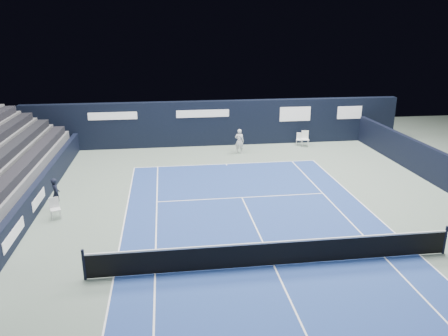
{
  "coord_description": "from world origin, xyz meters",
  "views": [
    {
      "loc": [
        -3.56,
        -13.09,
        8.01
      ],
      "look_at": [
        -0.77,
        7.21,
        1.3
      ],
      "focal_mm": 35.0,
      "sensor_mm": 36.0,
      "label": 1
    }
  ],
  "objects_px": {
    "tennis_net": "(274,253)",
    "tennis_player": "(239,141)",
    "folding_chair_back_a": "(299,137)",
    "line_judge_chair": "(55,207)",
    "folding_chair_back_b": "(305,137)"
  },
  "relations": [
    {
      "from": "tennis_net",
      "to": "tennis_player",
      "type": "relative_size",
      "value": 7.94
    },
    {
      "from": "folding_chair_back_a",
      "to": "tennis_net",
      "type": "height_order",
      "value": "tennis_net"
    },
    {
      "from": "tennis_player",
      "to": "line_judge_chair",
      "type": "bearing_deg",
      "value": -137.11
    },
    {
      "from": "folding_chair_back_a",
      "to": "line_judge_chair",
      "type": "relative_size",
      "value": 0.94
    },
    {
      "from": "folding_chair_back_a",
      "to": "tennis_net",
      "type": "relative_size",
      "value": 0.07
    },
    {
      "from": "line_judge_chair",
      "to": "tennis_net",
      "type": "distance_m",
      "value": 9.92
    },
    {
      "from": "folding_chair_back_b",
      "to": "line_judge_chair",
      "type": "distance_m",
      "value": 17.63
    },
    {
      "from": "folding_chair_back_b",
      "to": "tennis_net",
      "type": "height_order",
      "value": "tennis_net"
    },
    {
      "from": "tennis_player",
      "to": "folding_chair_back_b",
      "type": "bearing_deg",
      "value": 12.79
    },
    {
      "from": "line_judge_chair",
      "to": "tennis_net",
      "type": "xyz_separation_m",
      "value": [
        8.46,
        -5.18,
        -0.03
      ]
    },
    {
      "from": "folding_chair_back_a",
      "to": "folding_chair_back_b",
      "type": "distance_m",
      "value": 0.47
    },
    {
      "from": "folding_chair_back_b",
      "to": "tennis_player",
      "type": "height_order",
      "value": "tennis_player"
    },
    {
      "from": "line_judge_chair",
      "to": "tennis_player",
      "type": "relative_size",
      "value": 0.58
    },
    {
      "from": "folding_chair_back_a",
      "to": "folding_chair_back_b",
      "type": "bearing_deg",
      "value": -27.22
    },
    {
      "from": "folding_chair_back_a",
      "to": "line_judge_chair",
      "type": "height_order",
      "value": "line_judge_chair"
    }
  ]
}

